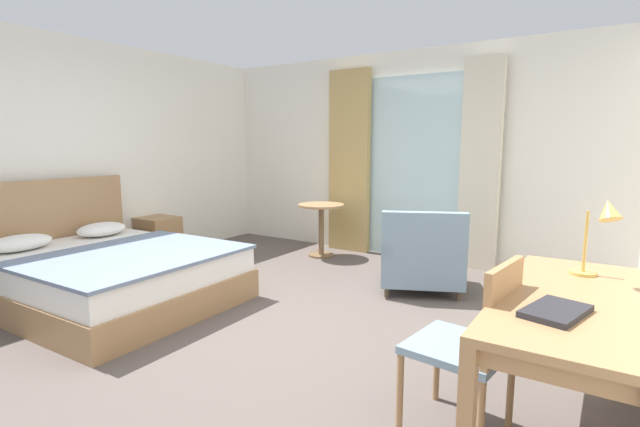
{
  "coord_description": "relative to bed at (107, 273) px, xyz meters",
  "views": [
    {
      "loc": [
        2.44,
        -2.75,
        1.48
      ],
      "look_at": [
        0.46,
        0.28,
        0.93
      ],
      "focal_mm": 25.88,
      "sensor_mm": 36.0,
      "label": 1
    }
  ],
  "objects": [
    {
      "name": "ground",
      "position": [
        1.53,
        0.34,
        -0.33
      ],
      "size": [
        5.98,
        6.4,
        0.1
      ],
      "primitive_type": "cube",
      "color": "#564C47"
    },
    {
      "name": "wall_back",
      "position": [
        1.53,
        3.28,
        1.04
      ],
      "size": [
        5.58,
        0.12,
        2.64
      ],
      "primitive_type": "cube",
      "color": "white",
      "rests_on": "ground"
    },
    {
      "name": "wall_left",
      "position": [
        -1.2,
        0.34,
        1.04
      ],
      "size": [
        0.12,
        6.0,
        2.64
      ],
      "primitive_type": "cube",
      "color": "white",
      "rests_on": "ground"
    },
    {
      "name": "balcony_glass_door",
      "position": [
        1.72,
        3.2,
        0.89
      ],
      "size": [
        1.3,
        0.02,
        2.33
      ],
      "primitive_type": "cube",
      "color": "silver",
      "rests_on": "ground"
    },
    {
      "name": "curtain_panel_left",
      "position": [
        0.85,
        3.1,
        0.95
      ],
      "size": [
        0.6,
        0.1,
        2.45
      ],
      "primitive_type": "cube",
      "color": "tan",
      "rests_on": "ground"
    },
    {
      "name": "curtain_panel_right",
      "position": [
        2.59,
        3.1,
        0.95
      ],
      "size": [
        0.45,
        0.1,
        2.45
      ],
      "primitive_type": "cube",
      "color": "beige",
      "rests_on": "ground"
    },
    {
      "name": "bed",
      "position": [
        0.0,
        0.0,
        0.0
      ],
      "size": [
        2.19,
        1.79,
        1.11
      ],
      "color": "#9E754C",
      "rests_on": "ground"
    },
    {
      "name": "nightstand",
      "position": [
        -0.91,
        1.29,
        -0.0
      ],
      "size": [
        0.45,
        0.43,
        0.55
      ],
      "color": "#9E754C",
      "rests_on": "ground"
    },
    {
      "name": "writing_desk",
      "position": [
        3.83,
        -0.04,
        0.41
      ],
      "size": [
        0.63,
        1.49,
        0.78
      ],
      "color": "#9E754C",
      "rests_on": "ground"
    },
    {
      "name": "desk_chair",
      "position": [
        3.43,
        -0.19,
        0.24
      ],
      "size": [
        0.51,
        0.51,
        0.93
      ],
      "color": "gray",
      "rests_on": "ground"
    },
    {
      "name": "desk_lamp",
      "position": [
        3.91,
        0.28,
        0.79
      ],
      "size": [
        0.23,
        0.28,
        0.46
      ],
      "color": "tan",
      "rests_on": "writing_desk"
    },
    {
      "name": "closed_book",
      "position": [
        3.79,
        -0.35,
        0.51
      ],
      "size": [
        0.27,
        0.35,
        0.03
      ],
      "primitive_type": "cube",
      "rotation": [
        0.0,
        0.0,
        -0.25
      ],
      "color": "#232328",
      "rests_on": "writing_desk"
    },
    {
      "name": "armchair_by_window",
      "position": [
        2.35,
        1.93,
        0.05
      ],
      "size": [
        1.05,
        1.05,
        0.84
      ],
      "color": "gray",
      "rests_on": "ground"
    },
    {
      "name": "round_cafe_table",
      "position": [
        0.72,
        2.59,
        0.23
      ],
      "size": [
        0.6,
        0.6,
        0.69
      ],
      "color": "#9E754C",
      "rests_on": "ground"
    }
  ]
}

